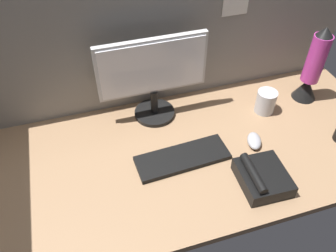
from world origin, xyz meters
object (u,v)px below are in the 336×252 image
at_px(keyboard, 182,158).
at_px(lava_lamp, 312,70).
at_px(monitor, 153,75).
at_px(desk_phone, 262,177).
at_px(mouse, 254,141).
at_px(mug_steel, 266,102).

height_order(keyboard, lava_lamp, lava_lamp).
bearing_deg(monitor, keyboard, -83.72).
distance_m(lava_lamp, desk_phone, 0.60).
bearing_deg(mouse, keyboard, -160.71).
distance_m(monitor, mouse, 0.50).
bearing_deg(keyboard, monitor, 93.49).
xyz_separation_m(mouse, mug_steel, (0.14, 0.17, 0.04)).
height_order(keyboard, mouse, mouse).
bearing_deg(keyboard, desk_phone, -41.32).
height_order(monitor, desk_phone, monitor).
distance_m(monitor, desk_phone, 0.59).
distance_m(keyboard, mug_steel, 0.48).
bearing_deg(mug_steel, desk_phone, -120.08).
height_order(keyboard, desk_phone, desk_phone).
height_order(monitor, mug_steel, monitor).
relative_size(lava_lamp, desk_phone, 1.86).
xyz_separation_m(keyboard, desk_phone, (0.24, -0.19, 0.02)).
bearing_deg(desk_phone, lava_lamp, 41.94).
bearing_deg(monitor, lava_lamp, -7.75).
bearing_deg(desk_phone, mouse, 69.97).
bearing_deg(mug_steel, monitor, 165.02).
distance_m(mouse, desk_phone, 0.20).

